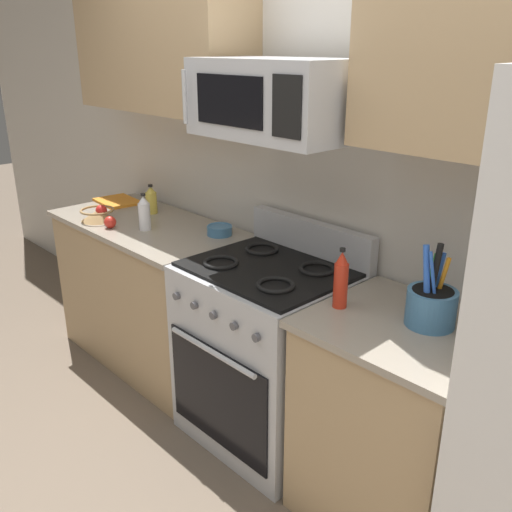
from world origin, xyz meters
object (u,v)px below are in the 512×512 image
object	(u,v)px
apple_loose	(110,222)
bottle_oil	(151,200)
range_oven	(268,352)
prep_bowl	(220,230)
cutting_board	(118,201)
utensil_crock	(431,305)
microwave	(275,99)
fruit_basket	(98,214)
bottle_vinegar	(144,213)
bottle_hot_sauce	(341,280)

from	to	relation	value
apple_loose	bottle_oil	size ratio (longest dim) A/B	0.38
range_oven	prep_bowl	distance (m)	0.74
cutting_board	utensil_crock	bearing A→B (deg)	-1.18
range_oven	apple_loose	xyz separation A→B (m)	(-1.08, -0.21, 0.47)
microwave	bottle_oil	distance (m)	1.37
utensil_crock	fruit_basket	size ratio (longest dim) A/B	1.60
apple_loose	cutting_board	bearing A→B (deg)	145.48
microwave	bottle_vinegar	size ratio (longest dim) A/B	3.45
microwave	cutting_board	distance (m)	1.73
utensil_crock	apple_loose	size ratio (longest dim) A/B	4.62
microwave	bottle_hot_sauce	world-z (taller)	microwave
range_oven	cutting_board	bearing A→B (deg)	175.99
fruit_basket	microwave	bearing A→B (deg)	9.57
microwave	utensil_crock	xyz separation A→B (m)	(0.80, 0.03, -0.69)
utensil_crock	fruit_basket	bearing A→B (deg)	-173.24
bottle_hot_sauce	prep_bowl	xyz separation A→B (m)	(-1.03, 0.23, -0.09)
microwave	bottle_oil	world-z (taller)	microwave
range_oven	cutting_board	size ratio (longest dim) A/B	3.60
range_oven	prep_bowl	bearing A→B (deg)	163.27
fruit_basket	bottle_vinegar	bearing A→B (deg)	16.96
range_oven	bottle_hot_sauce	distance (m)	0.73
cutting_board	prep_bowl	size ratio (longest dim) A/B	2.14
utensil_crock	prep_bowl	distance (m)	1.36
cutting_board	bottle_vinegar	xyz separation A→B (m)	(0.62, -0.19, 0.09)
utensil_crock	bottle_hot_sauce	world-z (taller)	utensil_crock
bottle_oil	microwave	bearing A→B (deg)	-5.15
utensil_crock	cutting_board	distance (m)	2.35
bottle_vinegar	prep_bowl	xyz separation A→B (m)	(0.36, 0.25, -0.07)
microwave	cutting_board	xyz separation A→B (m)	(-1.54, 0.08, -0.77)
apple_loose	prep_bowl	size ratio (longest dim) A/B	0.49
range_oven	bottle_oil	xyz separation A→B (m)	(-1.17, 0.13, 0.52)
cutting_board	bottle_hot_sauce	size ratio (longest dim) A/B	1.21
cutting_board	fruit_basket	bearing A→B (deg)	-46.25
bottle_vinegar	bottle_oil	size ratio (longest dim) A/B	1.16
range_oven	bottle_oil	world-z (taller)	bottle_oil
range_oven	prep_bowl	size ratio (longest dim) A/B	7.69
bottle_oil	prep_bowl	xyz separation A→B (m)	(0.62, 0.03, -0.05)
bottle_hot_sauce	cutting_board	bearing A→B (deg)	175.10
cutting_board	bottle_oil	bearing A→B (deg)	4.00
apple_loose	bottle_vinegar	xyz separation A→B (m)	(0.16, 0.13, 0.06)
microwave	apple_loose	distance (m)	1.33
bottle_vinegar	microwave	bearing A→B (deg)	6.70
range_oven	fruit_basket	bearing A→B (deg)	-171.68
utensil_crock	bottle_oil	bearing A→B (deg)	177.85
apple_loose	cutting_board	size ratio (longest dim) A/B	0.23
bottle_hot_sauce	fruit_basket	bearing A→B (deg)	-176.04
utensil_crock	prep_bowl	xyz separation A→B (m)	(-1.36, 0.11, -0.05)
utensil_crock	bottle_oil	distance (m)	1.98
fruit_basket	bottle_hot_sauce	distance (m)	1.74
prep_bowl	fruit_basket	bearing A→B (deg)	-153.54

